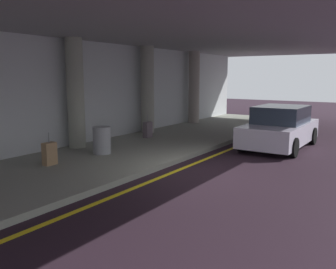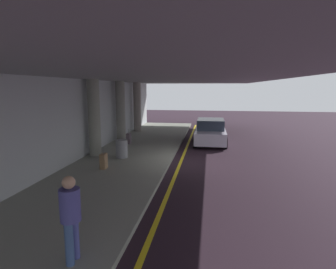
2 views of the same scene
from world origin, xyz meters
TOP-DOWN VIEW (x-y plane):
  - ground_plane at (0.00, 0.00)m, footprint 60.00×60.00m
  - sidewalk at (0.00, 3.10)m, footprint 26.00×4.20m
  - lane_stripe_yellow at (0.00, 0.59)m, footprint 26.00×0.14m
  - support_column_left_mid at (0.00, 4.78)m, footprint 0.57×0.57m
  - support_column_center at (4.00, 4.78)m, footprint 0.57×0.57m
  - support_column_right_mid at (8.00, 4.78)m, footprint 0.57×0.57m
  - ceiling_overhang at (0.00, 2.60)m, footprint 28.00×13.20m
  - terminal_back_wall at (0.00, 5.35)m, footprint 26.00×0.30m
  - car_silver at (4.55, -0.75)m, footprint 4.10×1.92m
  - suitcase_upright_primary at (2.93, 3.98)m, footprint 0.36×0.22m
  - suitcase_upright_secondary at (-2.15, 3.52)m, footprint 0.36×0.22m
  - trash_bin_steel at (-0.28, 3.36)m, footprint 0.56×0.56m

SIDE VIEW (x-z plane):
  - ground_plane at x=0.00m, z-range 0.00..0.00m
  - lane_stripe_yellow at x=0.00m, z-range 0.00..0.01m
  - sidewalk at x=0.00m, z-range 0.00..0.15m
  - suitcase_upright_primary at x=2.93m, z-range 0.01..0.91m
  - suitcase_upright_secondary at x=-2.15m, z-range 0.01..0.91m
  - trash_bin_steel at x=-0.28m, z-range 0.15..1.00m
  - car_silver at x=4.55m, z-range -0.04..1.46m
  - terminal_back_wall at x=0.00m, z-range 0.00..3.80m
  - support_column_left_mid at x=0.00m, z-range 0.15..3.80m
  - support_column_center at x=4.00m, z-range 0.15..3.80m
  - support_column_right_mid at x=8.00m, z-range 0.15..3.80m
  - ceiling_overhang at x=0.00m, z-range 3.80..4.10m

